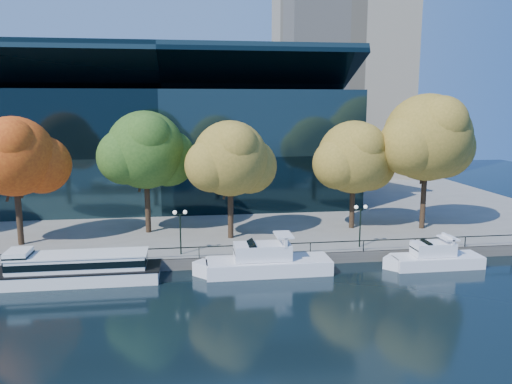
{
  "coord_description": "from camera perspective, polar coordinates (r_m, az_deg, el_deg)",
  "views": [
    {
      "loc": [
        -0.83,
        -39.12,
        14.31
      ],
      "look_at": [
        5.7,
        8.0,
        5.88
      ],
      "focal_mm": 35.0,
      "sensor_mm": 36.0,
      "label": 1
    }
  ],
  "objects": [
    {
      "name": "cruiser_near",
      "position": [
        42.88,
        0.82,
        -7.95
      ],
      "size": [
        11.79,
        3.04,
        3.42
      ],
      "color": "white",
      "rests_on": "ground"
    },
    {
      "name": "railing",
      "position": [
        44.14,
        -6.54,
        -6.29
      ],
      "size": [
        88.2,
        0.08,
        0.99
      ],
      "color": "black",
      "rests_on": "promenade"
    },
    {
      "name": "cruiser_far",
      "position": [
        47.13,
        19.56,
        -7.05
      ],
      "size": [
        8.91,
        2.47,
        2.91
      ],
      "color": "white",
      "rests_on": "ground"
    },
    {
      "name": "promenade",
      "position": [
        76.75,
        -7.14,
        -0.39
      ],
      "size": [
        90.0,
        67.08,
        1.0
      ],
      "color": "slate",
      "rests_on": "ground"
    },
    {
      "name": "office_tower",
      "position": [
        100.2,
        9.6,
        20.68
      ],
      "size": [
        22.5,
        22.5,
        65.9
      ],
      "color": "tan",
      "rests_on": "ground"
    },
    {
      "name": "ground",
      "position": [
        41.66,
        -6.37,
        -10.1
      ],
      "size": [
        160.0,
        160.0,
        0.0
      ],
      "primitive_type": "plane",
      "color": "black",
      "rests_on": "ground"
    },
    {
      "name": "tree_1",
      "position": [
        51.61,
        -25.76,
        3.5
      ],
      "size": [
        9.34,
        7.66,
        12.22
      ],
      "color": "black",
      "rests_on": "promenade"
    },
    {
      "name": "convention_building",
      "position": [
        71.21,
        -10.46,
        5.21
      ],
      "size": [
        50.0,
        24.57,
        21.43
      ],
      "color": "black",
      "rests_on": "ground"
    },
    {
      "name": "lamp_2",
      "position": [
        47.56,
        11.86,
        -2.71
      ],
      "size": [
        1.26,
        0.36,
        4.03
      ],
      "color": "black",
      "rests_on": "promenade"
    },
    {
      "name": "tree_4",
      "position": [
        54.12,
        11.29,
        3.75
      ],
      "size": [
        9.65,
        7.92,
        11.58
      ],
      "color": "black",
      "rests_on": "promenade"
    },
    {
      "name": "tree_3",
      "position": [
        49.04,
        -2.79,
        3.66
      ],
      "size": [
        9.3,
        7.63,
        11.74
      ],
      "color": "black",
      "rests_on": "promenade"
    },
    {
      "name": "tree_2",
      "position": [
        52.31,
        -12.33,
        4.53
      ],
      "size": [
        9.98,
        8.18,
        12.65
      ],
      "color": "black",
      "rests_on": "promenade"
    },
    {
      "name": "lamp_1",
      "position": [
        44.83,
        -8.66,
        -3.39
      ],
      "size": [
        1.26,
        0.36,
        4.03
      ],
      "color": "black",
      "rests_on": "promenade"
    },
    {
      "name": "tree_5",
      "position": [
        55.78,
        19.15,
        5.7
      ],
      "size": [
        11.47,
        9.4,
        14.4
      ],
      "color": "black",
      "rests_on": "promenade"
    },
    {
      "name": "tour_boat",
      "position": [
        43.47,
        -20.63,
        -8.14
      ],
      "size": [
        15.14,
        3.38,
        2.87
      ],
      "color": "white",
      "rests_on": "ground"
    }
  ]
}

